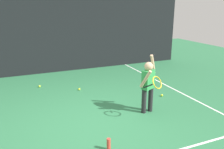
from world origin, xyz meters
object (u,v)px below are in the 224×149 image
(tennis_ball_0, at_px, (149,80))
(tennis_ball_8, at_px, (162,95))
(water_bottle, at_px, (109,144))
(tennis_ball_1, at_px, (40,86))
(tennis_player, at_px, (148,83))
(tennis_ball_7, at_px, (79,89))

(tennis_ball_0, height_order, tennis_ball_8, same)
(water_bottle, bearing_deg, tennis_ball_1, 100.38)
(tennis_player, bearing_deg, water_bottle, -167.90)
(tennis_ball_0, bearing_deg, tennis_ball_8, -106.99)
(tennis_ball_7, bearing_deg, tennis_ball_1, 145.12)
(tennis_player, relative_size, tennis_ball_1, 20.46)
(tennis_player, xyz_separation_m, tennis_ball_8, (0.89, 0.70, -0.69))
(water_bottle, bearing_deg, tennis_ball_7, 83.74)
(water_bottle, distance_m, tennis_ball_8, 2.88)
(water_bottle, relative_size, tennis_ball_8, 3.33)
(water_bottle, bearing_deg, tennis_player, 36.51)
(water_bottle, bearing_deg, tennis_ball_0, 48.66)
(tennis_ball_0, relative_size, tennis_ball_7, 1.00)
(water_bottle, distance_m, tennis_ball_0, 4.10)
(tennis_player, height_order, tennis_ball_1, tennis_player)
(tennis_ball_1, bearing_deg, tennis_ball_8, -34.93)
(tennis_ball_7, bearing_deg, water_bottle, -96.26)
(tennis_player, height_order, tennis_ball_7, tennis_player)
(tennis_ball_8, bearing_deg, tennis_player, -142.02)
(tennis_player, bearing_deg, tennis_ball_0, 33.03)
(tennis_ball_0, distance_m, tennis_ball_8, 1.40)
(water_bottle, relative_size, tennis_ball_7, 3.33)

